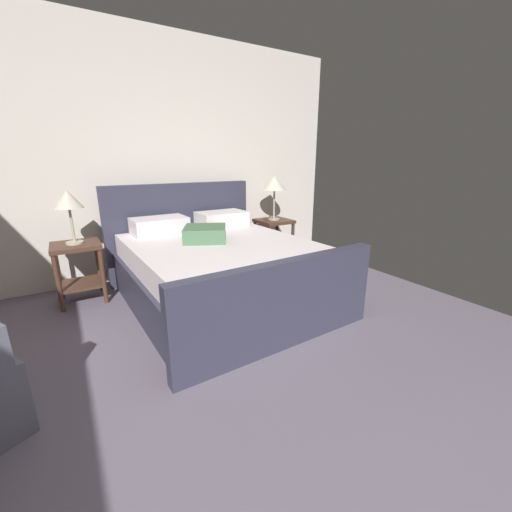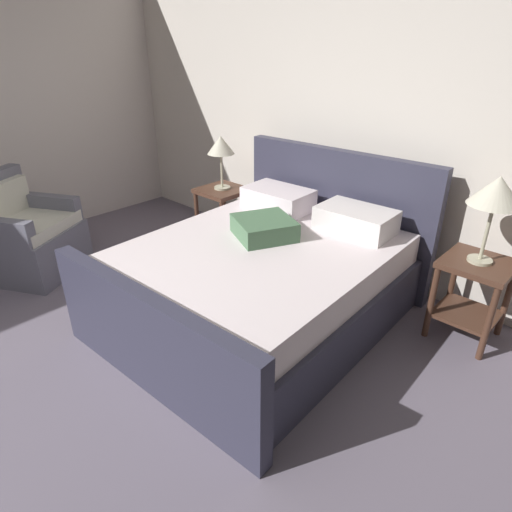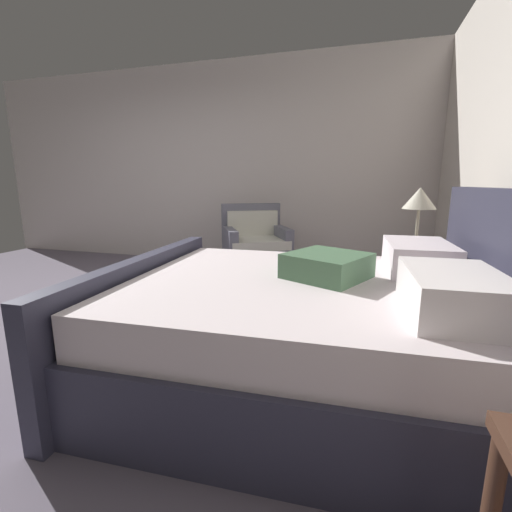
# 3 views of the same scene
# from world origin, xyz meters

# --- Properties ---
(ground_plane) EXTENTS (5.08, 6.60, 0.02)m
(ground_plane) POSITION_xyz_m (0.00, 0.00, -0.01)
(ground_plane) COLOR slate
(wall_back) EXTENTS (5.20, 0.12, 2.78)m
(wall_back) POSITION_xyz_m (0.00, 3.36, 1.39)
(wall_back) COLOR silver
(wall_back) RESTS_ON ground
(bed) EXTENTS (1.87, 2.18, 1.13)m
(bed) POSITION_xyz_m (0.39, 2.15, 0.35)
(bed) COLOR #343447
(bed) RESTS_ON ground
(nightstand_right) EXTENTS (0.44, 0.44, 0.60)m
(nightstand_right) POSITION_xyz_m (1.60, 2.95, 0.40)
(nightstand_right) COLOR #4E3022
(nightstand_right) RESTS_ON ground
(table_lamp_right) EXTENTS (0.33, 0.33, 0.59)m
(table_lamp_right) POSITION_xyz_m (1.60, 2.95, 1.08)
(table_lamp_right) COLOR #B7B293
(table_lamp_right) RESTS_ON nightstand_right
(nightstand_left) EXTENTS (0.44, 0.44, 0.60)m
(nightstand_left) POSITION_xyz_m (-0.82, 2.85, 0.40)
(nightstand_left) COLOR #4E3022
(nightstand_left) RESTS_ON ground
(table_lamp_left) EXTENTS (0.26, 0.26, 0.52)m
(table_lamp_left) POSITION_xyz_m (-0.82, 2.85, 1.01)
(table_lamp_left) COLOR #B7B293
(table_lamp_left) RESTS_ON nightstand_left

